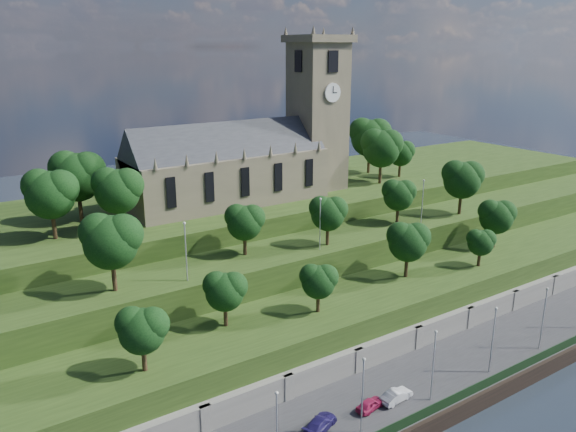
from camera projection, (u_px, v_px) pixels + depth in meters
ground at (459, 421)px, 61.48m from camera, size 320.00×320.00×0.00m
promenade at (419, 386)px, 65.99m from camera, size 160.00×12.00×2.00m
quay_wall at (460, 412)px, 61.13m from camera, size 160.00×0.50×2.20m
fence at (456, 397)px, 61.21m from camera, size 160.00×0.10×1.20m
retaining_wall at (385, 353)px, 70.33m from camera, size 160.00×2.10×5.00m
embankment_lower at (354, 323)px, 74.72m from camera, size 160.00×12.00×8.00m
embankment_upper at (307, 282)px, 82.93m from camera, size 160.00×10.00×12.00m
hilltop at (239, 234)px, 99.29m from camera, size 160.00×32.00×15.00m
church at (252, 153)px, 92.15m from camera, size 38.60×12.35×27.60m
trees_lower at (377, 254)px, 74.55m from camera, size 65.49×9.01×8.08m
trees_upper at (323, 205)px, 79.72m from camera, size 65.35×8.52×9.39m
trees_hilltop at (257, 158)px, 91.82m from camera, size 70.18×16.71×11.03m
lamp_posts_promenade at (433, 361)px, 60.44m from camera, size 60.36×0.36×8.52m
lamp_posts_upper at (320, 220)px, 77.54m from camera, size 40.36×0.36×7.53m
car_left at (370, 404)px, 60.05m from camera, size 3.79×2.05×1.23m
car_middle at (396, 395)px, 61.44m from camera, size 4.17×1.77×1.34m
car_right at (320, 424)px, 56.84m from camera, size 5.07×3.61×1.36m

